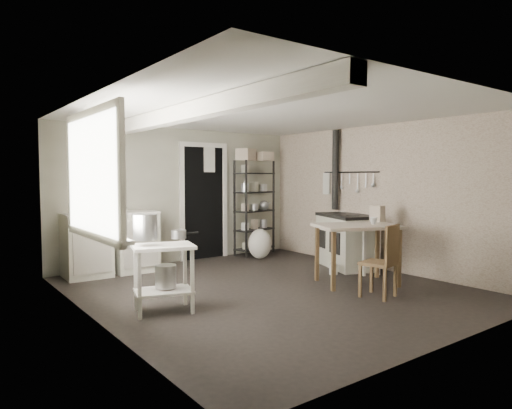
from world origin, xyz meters
TOP-DOWN VIEW (x-y plane):
  - floor at (0.00, 0.00)m, footprint 5.00×5.00m
  - ceiling at (0.00, 0.00)m, footprint 5.00×5.00m
  - wall_back at (0.00, 2.50)m, footprint 4.50×0.02m
  - wall_front at (0.00, -2.50)m, footprint 4.50×0.02m
  - wall_left at (-2.25, 0.00)m, footprint 0.02×5.00m
  - wall_right at (2.25, 0.00)m, footprint 0.02×5.00m
  - window at (-2.22, 0.20)m, footprint 0.12×1.76m
  - doorway at (0.45, 2.47)m, footprint 0.96×0.10m
  - ceiling_beam at (-1.20, 0.00)m, footprint 0.18×5.00m
  - wallpaper_panel at (2.24, 0.00)m, footprint 0.01×5.00m
  - utensil_rail at (2.19, 0.60)m, footprint 0.06×1.20m
  - prep_table at (-1.55, -0.10)m, footprint 0.75×0.62m
  - stockpot at (-1.73, -0.04)m, footprint 0.30×0.30m
  - saucepan at (-1.40, -0.17)m, footprint 0.20×0.20m
  - bucket at (-1.52, -0.08)m, footprint 0.27×0.27m
  - base_cabinets at (-1.34, 2.18)m, footprint 1.45×0.65m
  - mixing_bowl at (-1.21, 2.16)m, footprint 0.36×0.36m
  - counter_cup at (-1.74, 2.06)m, footprint 0.17×0.17m
  - shelf_rack at (1.46, 2.31)m, footprint 0.89×0.51m
  - shelf_jar at (1.19, 2.25)m, footprint 0.11×0.12m
  - storage_box_a at (1.29, 2.35)m, footprint 0.40×0.38m
  - storage_box_b at (1.69, 2.28)m, footprint 0.28×0.26m
  - stove at (1.91, 0.40)m, footprint 0.94×1.24m
  - stovepipe at (2.14, 0.87)m, footprint 0.12×0.12m
  - side_ledge at (1.83, -0.29)m, footprint 0.55×0.41m
  - oats_box at (1.74, -0.35)m, footprint 0.12×0.20m
  - work_table at (1.15, -0.48)m, footprint 1.30×1.13m
  - table_cup at (1.34, -0.61)m, footprint 0.12×0.12m
  - chair at (0.83, -1.09)m, footprint 0.45×0.47m
  - flour_sack at (1.24, 1.85)m, footprint 0.55×0.52m
  - floor_crock at (1.33, 0.13)m, footprint 0.16×0.16m

SIDE VIEW (x-z plane):
  - floor at x=0.00m, z-range 0.00..0.00m
  - floor_crock at x=1.33m, z-range 0.00..0.15m
  - flour_sack at x=1.24m, z-range -0.03..0.51m
  - work_table at x=1.15m, z-range -0.03..0.79m
  - bucket at x=-1.52m, z-range 0.26..0.51m
  - prep_table at x=-1.55m, z-range 0.03..0.77m
  - side_ledge at x=1.83m, z-range 0.05..0.81m
  - stove at x=1.91m, z-range 0.01..0.87m
  - base_cabinets at x=-1.34m, z-range -0.01..0.93m
  - chair at x=0.83m, z-range 0.04..0.93m
  - table_cup at x=1.34m, z-range 0.76..0.86m
  - saucepan at x=-1.40m, z-range 0.80..0.90m
  - stockpot at x=-1.73m, z-range 0.80..1.08m
  - shelf_rack at x=1.46m, z-range 0.06..1.84m
  - mixing_bowl at x=-1.21m, z-range 0.92..0.99m
  - counter_cup at x=-1.74m, z-range 0.92..1.02m
  - doorway at x=0.45m, z-range -0.04..2.04m
  - oats_box at x=1.74m, z-range 0.86..1.16m
  - wall_back at x=0.00m, z-range 0.00..2.30m
  - wall_front at x=0.00m, z-range 0.00..2.30m
  - wall_left at x=-2.25m, z-range 0.00..2.30m
  - wall_right at x=2.25m, z-range 0.00..2.30m
  - wallpaper_panel at x=2.24m, z-range 0.00..2.30m
  - shelf_jar at x=1.19m, z-range 1.27..1.48m
  - window at x=-2.22m, z-range 0.86..2.14m
  - utensil_rail at x=2.19m, z-range 1.33..1.77m
  - stovepipe at x=2.14m, z-range 0.87..2.31m
  - storage_box_b at x=1.69m, z-range 1.91..2.07m
  - storage_box_a at x=1.29m, z-range 1.90..2.12m
  - ceiling_beam at x=-1.20m, z-range 2.11..2.29m
  - ceiling at x=0.00m, z-range 2.30..2.30m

